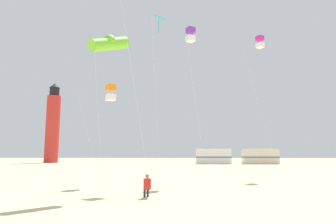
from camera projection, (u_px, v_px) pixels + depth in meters
kite_flyer_standing at (147, 185)px, 14.31m from camera, size 0.41×0.55×1.16m
kite_box_violet at (191, 35)px, 23.41m from camera, size 1.54×1.47×12.13m
kite_diamond_cyan at (159, 25)px, 21.09m from camera, size 1.22×1.22×12.13m
kite_box_orange at (111, 93)px, 20.84m from camera, size 2.82×2.82×7.01m
kite_box_magenta at (260, 42)px, 28.00m from camera, size 2.43×2.36×13.26m
kite_tube_lime at (109, 43)px, 16.30m from camera, size 2.16×2.34×8.94m
lighthouse_distant at (53, 125)px, 61.41m from camera, size 2.80×2.80×16.80m
rv_van_white at (213, 156)px, 54.52m from camera, size 6.50×2.52×2.80m
rv_van_cream at (260, 156)px, 54.18m from camera, size 6.45×2.36×2.80m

